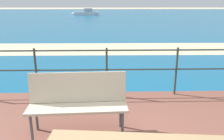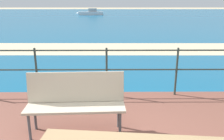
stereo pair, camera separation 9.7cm
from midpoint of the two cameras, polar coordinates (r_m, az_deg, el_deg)
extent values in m
cube|color=#145B84|center=(42.15, -0.48, 13.76)|extent=(90.00, 90.00, 0.01)
cube|color=beige|center=(10.25, -0.59, 5.43)|extent=(54.02, 3.34, 0.01)
cube|color=#BCAD93|center=(3.41, -8.40, -9.30)|extent=(1.47, 0.46, 0.04)
cube|color=#BCAD93|center=(3.47, -8.30, -4.26)|extent=(1.46, 0.15, 0.46)
cylinder|color=#4C5156|center=(3.50, -19.41, -13.37)|extent=(0.04, 0.04, 0.43)
cylinder|color=#4C5156|center=(3.75, -18.15, -11.13)|extent=(0.04, 0.04, 0.43)
cylinder|color=#4C5156|center=(3.37, 2.88, -13.55)|extent=(0.04, 0.04, 0.43)
cylinder|color=#4C5156|center=(3.63, 2.41, -11.19)|extent=(0.04, 0.04, 0.43)
cylinder|color=#2D3833|center=(4.99, -17.99, -0.51)|extent=(0.04, 0.04, 1.03)
cylinder|color=#2D3833|center=(4.75, -0.78, -0.50)|extent=(0.04, 0.04, 1.03)
cylinder|color=#2D3833|center=(4.97, 16.49, -0.45)|extent=(0.04, 0.04, 1.03)
cylinder|color=#2D3833|center=(4.64, -0.80, 4.99)|extent=(5.90, 0.03, 0.03)
cylinder|color=#2D3833|center=(4.74, -0.78, 0.09)|extent=(5.90, 0.03, 0.03)
cube|color=silver|center=(41.46, -5.32, 14.05)|extent=(4.44, 1.46, 0.58)
cube|color=#A5A8AD|center=(41.44, -4.87, 14.87)|extent=(1.51, 0.82, 0.59)
cone|color=silver|center=(41.55, -8.78, 13.94)|extent=(0.54, 0.56, 0.52)
camera|label=1|loc=(0.05, -89.43, 0.17)|focal=36.18mm
camera|label=2|loc=(0.05, 90.57, -0.17)|focal=36.18mm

